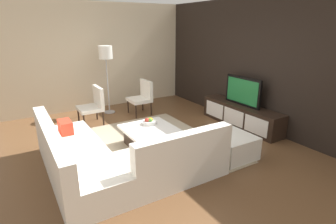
{
  "coord_description": "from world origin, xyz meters",
  "views": [
    {
      "loc": [
        4.07,
        -2.02,
        2.21
      ],
      "look_at": [
        -0.18,
        0.56,
        0.59
      ],
      "focal_mm": 28.57,
      "sensor_mm": 36.0,
      "label": 1
    }
  ],
  "objects_px": {
    "floor_lamp": "(106,56)",
    "accent_chair_near": "(94,103)",
    "coffee_table": "(149,137)",
    "media_console": "(241,115)",
    "fruit_bowl": "(149,121)",
    "television": "(243,91)",
    "ottoman": "(232,146)",
    "sectional_couch": "(112,159)",
    "accent_chair_far": "(142,95)"
  },
  "relations": [
    {
      "from": "accent_chair_near",
      "to": "accent_chair_far",
      "type": "xyz_separation_m",
      "value": [
        -0.09,
        1.29,
        0.0
      ]
    },
    {
      "from": "television",
      "to": "fruit_bowl",
      "type": "xyz_separation_m",
      "value": [
        -0.28,
        -2.2,
        -0.38
      ]
    },
    {
      "from": "ottoman",
      "to": "fruit_bowl",
      "type": "distance_m",
      "value": 1.62
    },
    {
      "from": "television",
      "to": "ottoman",
      "type": "height_order",
      "value": "television"
    },
    {
      "from": "television",
      "to": "coffee_table",
      "type": "relative_size",
      "value": 1.04
    },
    {
      "from": "media_console",
      "to": "accent_chair_far",
      "type": "bearing_deg",
      "value": -142.59
    },
    {
      "from": "coffee_table",
      "to": "floor_lamp",
      "type": "distance_m",
      "value": 2.72
    },
    {
      "from": "television",
      "to": "accent_chair_near",
      "type": "height_order",
      "value": "television"
    },
    {
      "from": "accent_chair_near",
      "to": "floor_lamp",
      "type": "bearing_deg",
      "value": 133.43
    },
    {
      "from": "media_console",
      "to": "television",
      "type": "bearing_deg",
      "value": 90.0
    },
    {
      "from": "media_console",
      "to": "sectional_couch",
      "type": "relative_size",
      "value": 0.84
    },
    {
      "from": "ottoman",
      "to": "floor_lamp",
      "type": "bearing_deg",
      "value": -164.62
    },
    {
      "from": "accent_chair_near",
      "to": "accent_chair_far",
      "type": "distance_m",
      "value": 1.3
    },
    {
      "from": "television",
      "to": "ottoman",
      "type": "distance_m",
      "value": 1.74
    },
    {
      "from": "media_console",
      "to": "television",
      "type": "relative_size",
      "value": 2.13
    },
    {
      "from": "coffee_table",
      "to": "fruit_bowl",
      "type": "bearing_deg",
      "value": 151.97
    },
    {
      "from": "sectional_couch",
      "to": "floor_lamp",
      "type": "relative_size",
      "value": 1.43
    },
    {
      "from": "accent_chair_near",
      "to": "sectional_couch",
      "type": "bearing_deg",
      "value": -14.6
    },
    {
      "from": "television",
      "to": "fruit_bowl",
      "type": "height_order",
      "value": "television"
    },
    {
      "from": "sectional_couch",
      "to": "coffee_table",
      "type": "xyz_separation_m",
      "value": [
        -0.63,
        0.96,
        -0.08
      ]
    },
    {
      "from": "media_console",
      "to": "fruit_bowl",
      "type": "relative_size",
      "value": 7.44
    },
    {
      "from": "floor_lamp",
      "to": "accent_chair_near",
      "type": "bearing_deg",
      "value": -42.56
    },
    {
      "from": "media_console",
      "to": "floor_lamp",
      "type": "bearing_deg",
      "value": -138.28
    },
    {
      "from": "sectional_couch",
      "to": "accent_chair_near",
      "type": "distance_m",
      "value": 2.47
    },
    {
      "from": "media_console",
      "to": "accent_chair_near",
      "type": "height_order",
      "value": "accent_chair_near"
    },
    {
      "from": "television",
      "to": "coffee_table",
      "type": "height_order",
      "value": "television"
    },
    {
      "from": "sectional_couch",
      "to": "floor_lamp",
      "type": "distance_m",
      "value": 3.42
    },
    {
      "from": "media_console",
      "to": "television",
      "type": "distance_m",
      "value": 0.57
    },
    {
      "from": "floor_lamp",
      "to": "fruit_bowl",
      "type": "height_order",
      "value": "floor_lamp"
    },
    {
      "from": "accent_chair_near",
      "to": "media_console",
      "type": "bearing_deg",
      "value": 52.08
    },
    {
      "from": "ottoman",
      "to": "television",
      "type": "bearing_deg",
      "value": 128.94
    },
    {
      "from": "ottoman",
      "to": "fruit_bowl",
      "type": "bearing_deg",
      "value": -144.23
    },
    {
      "from": "accent_chair_near",
      "to": "floor_lamp",
      "type": "distance_m",
      "value": 1.29
    },
    {
      "from": "accent_chair_near",
      "to": "accent_chair_far",
      "type": "bearing_deg",
      "value": 90.0
    },
    {
      "from": "accent_chair_near",
      "to": "fruit_bowl",
      "type": "xyz_separation_m",
      "value": [
        1.61,
        0.6,
        -0.06
      ]
    },
    {
      "from": "television",
      "to": "fruit_bowl",
      "type": "bearing_deg",
      "value": -97.2
    },
    {
      "from": "media_console",
      "to": "accent_chair_near",
      "type": "xyz_separation_m",
      "value": [
        -1.89,
        -2.81,
        0.24
      ]
    },
    {
      "from": "media_console",
      "to": "sectional_couch",
      "type": "height_order",
      "value": "sectional_couch"
    },
    {
      "from": "media_console",
      "to": "floor_lamp",
      "type": "height_order",
      "value": "floor_lamp"
    },
    {
      "from": "media_console",
      "to": "fruit_bowl",
      "type": "xyz_separation_m",
      "value": [
        -0.28,
        -2.2,
        0.18
      ]
    },
    {
      "from": "coffee_table",
      "to": "television",
      "type": "bearing_deg",
      "value": 87.51
    },
    {
      "from": "floor_lamp",
      "to": "media_console",
      "type": "bearing_deg",
      "value": 41.72
    },
    {
      "from": "television",
      "to": "coffee_table",
      "type": "xyz_separation_m",
      "value": [
        -0.1,
        -2.3,
        -0.61
      ]
    },
    {
      "from": "media_console",
      "to": "coffee_table",
      "type": "bearing_deg",
      "value": -92.49
    },
    {
      "from": "accent_chair_near",
      "to": "coffee_table",
      "type": "bearing_deg",
      "value": 11.9
    },
    {
      "from": "fruit_bowl",
      "to": "accent_chair_far",
      "type": "distance_m",
      "value": 1.83
    },
    {
      "from": "media_console",
      "to": "sectional_couch",
      "type": "distance_m",
      "value": 3.3
    },
    {
      "from": "sectional_couch",
      "to": "fruit_bowl",
      "type": "relative_size",
      "value": 8.82
    },
    {
      "from": "coffee_table",
      "to": "sectional_couch",
      "type": "bearing_deg",
      "value": -56.75
    },
    {
      "from": "floor_lamp",
      "to": "fruit_bowl",
      "type": "bearing_deg",
      "value": 0.88
    }
  ]
}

